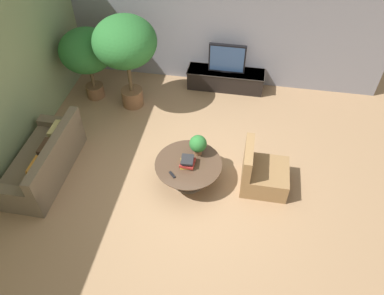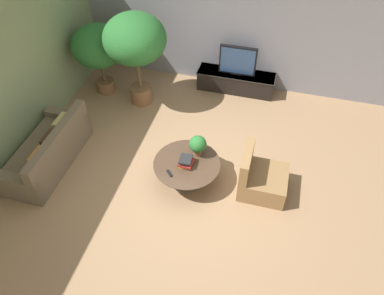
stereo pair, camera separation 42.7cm
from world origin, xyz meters
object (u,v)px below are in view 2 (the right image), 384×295
at_px(armchair_wicker, 260,179).
at_px(potted_palm_tall, 99,47).
at_px(coffee_table, 187,168).
at_px(couch_by_wall, 48,152).
at_px(television, 238,61).
at_px(media_console, 236,81).
at_px(potted_palm_corner, 135,42).
at_px(potted_plant_tabletop, 198,145).

xyz_separation_m(armchair_wicker, potted_palm_tall, (-3.80, 1.97, 0.85)).
bearing_deg(coffee_table, couch_by_wall, -174.12).
relative_size(television, potted_palm_tall, 0.50).
bearing_deg(media_console, potted_palm_tall, -164.00).
bearing_deg(media_console, television, -90.00).
bearing_deg(television, couch_by_wall, -132.53).
relative_size(coffee_table, potted_palm_corner, 0.58).
height_order(media_console, television, television).
xyz_separation_m(television, coffee_table, (-0.34, -2.92, -0.46)).
xyz_separation_m(television, potted_palm_tall, (-2.86, -0.82, 0.35)).
bearing_deg(armchair_wicker, coffee_table, 95.81).
height_order(television, couch_by_wall, television).
relative_size(armchair_wicker, potted_palm_corner, 0.42).
bearing_deg(media_console, coffee_table, -96.70).
height_order(armchair_wicker, potted_palm_tall, potted_palm_tall).
distance_m(television, potted_plant_tabletop, 2.66).
xyz_separation_m(media_console, potted_palm_corner, (-1.94, -0.97, 1.23)).
bearing_deg(potted_plant_tabletop, coffee_table, -114.43).
relative_size(television, potted_plant_tabletop, 2.06).
xyz_separation_m(couch_by_wall, armchair_wicker, (3.86, 0.40, -0.02)).
height_order(armchair_wicker, potted_plant_tabletop, armchair_wicker).
xyz_separation_m(coffee_table, couch_by_wall, (-2.58, -0.27, -0.02)).
distance_m(potted_palm_corner, potted_plant_tabletop, 2.54).
bearing_deg(television, potted_palm_tall, -164.03).
bearing_deg(potted_palm_tall, media_console, 16.00).
bearing_deg(potted_plant_tabletop, couch_by_wall, -168.77).
relative_size(coffee_table, armchair_wicker, 1.36).
bearing_deg(television, potted_plant_tabletop, -94.75).
xyz_separation_m(coffee_table, potted_palm_tall, (-2.52, 2.10, 0.81)).
distance_m(couch_by_wall, potted_palm_corner, 2.69).
distance_m(media_console, potted_palm_corner, 2.50).
xyz_separation_m(couch_by_wall, potted_plant_tabletop, (2.70, 0.54, 0.38)).
bearing_deg(coffee_table, potted_plant_tabletop, 65.57).
xyz_separation_m(couch_by_wall, potted_palm_tall, (0.06, 2.36, 0.84)).
relative_size(media_console, potted_palm_corner, 0.86).
bearing_deg(potted_palm_tall, television, 15.97).
bearing_deg(media_console, couch_by_wall, -132.52).
bearing_deg(potted_palm_corner, media_console, 26.46).
xyz_separation_m(media_console, couch_by_wall, (-2.92, -3.18, 0.05)).
bearing_deg(potted_palm_corner, potted_palm_tall, 170.93).
distance_m(media_console, armchair_wicker, 2.94).
distance_m(potted_palm_tall, potted_plant_tabletop, 3.24).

